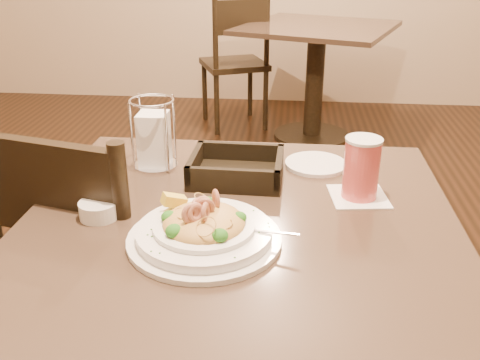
# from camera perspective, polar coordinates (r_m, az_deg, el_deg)

# --- Properties ---
(main_table) EXTENTS (0.90, 0.90, 0.77)m
(main_table) POSITION_cam_1_polar(r_m,az_deg,el_deg) (1.24, -0.09, -14.09)
(main_table) COLOR black
(main_table) RESTS_ON ground
(background_table) EXTENTS (1.16, 1.16, 0.77)m
(background_table) POSITION_cam_1_polar(r_m,az_deg,el_deg) (3.64, 8.07, 12.24)
(background_table) COLOR black
(background_table) RESTS_ON ground
(dining_chair_near) EXTENTS (0.51, 0.51, 0.93)m
(dining_chair_near) POSITION_cam_1_polar(r_m,az_deg,el_deg) (1.46, -14.90, -9.59)
(dining_chair_near) COLOR black
(dining_chair_near) RESTS_ON ground
(dining_chair_far) EXTENTS (0.55, 0.55, 0.93)m
(dining_chair_far) POSITION_cam_1_polar(r_m,az_deg,el_deg) (3.85, -0.42, 12.77)
(dining_chair_far) COLOR black
(dining_chair_far) RESTS_ON ground
(pasta_bowl) EXTENTS (0.33, 0.30, 0.09)m
(pasta_bowl) POSITION_cam_1_polar(r_m,az_deg,el_deg) (1.02, -3.88, -5.23)
(pasta_bowl) COLOR white
(pasta_bowl) RESTS_ON main_table
(drink_glass) EXTENTS (0.14, 0.14, 0.14)m
(drink_glass) POSITION_cam_1_polar(r_m,az_deg,el_deg) (1.19, 12.81, 1.18)
(drink_glass) COLOR white
(drink_glass) RESTS_ON main_table
(bread_basket) EXTENTS (0.22, 0.18, 0.06)m
(bread_basket) POSITION_cam_1_polar(r_m,az_deg,el_deg) (1.27, -0.38, 1.03)
(bread_basket) COLOR black
(bread_basket) RESTS_ON main_table
(napkin_caddy) EXTENTS (0.11, 0.11, 0.18)m
(napkin_caddy) POSITION_cam_1_polar(r_m,az_deg,el_deg) (1.34, -9.15, 4.46)
(napkin_caddy) COLOR silver
(napkin_caddy) RESTS_ON main_table
(side_plate) EXTENTS (0.18, 0.18, 0.01)m
(side_plate) POSITION_cam_1_polar(r_m,az_deg,el_deg) (1.36, 8.08, 1.70)
(side_plate) COLOR white
(side_plate) RESTS_ON main_table
(butter_ramekin) EXTENTS (0.11, 0.11, 0.04)m
(butter_ramekin) POSITION_cam_1_polar(r_m,az_deg,el_deg) (1.14, -14.81, -3.06)
(butter_ramekin) COLOR white
(butter_ramekin) RESTS_ON main_table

